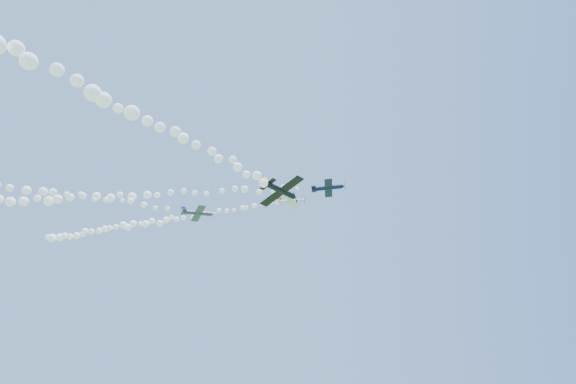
{
  "coord_description": "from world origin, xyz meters",
  "views": [
    {
      "loc": [
        8.83,
        -98.91,
        3.1
      ],
      "look_at": [
        5.13,
        -7.33,
        46.67
      ],
      "focal_mm": 30.0,
      "sensor_mm": 36.0,
      "label": 1
    }
  ],
  "objects_px": {
    "plane_grey": "(198,213)",
    "plane_navy": "(328,188)",
    "plane_white": "(291,201)",
    "plane_black": "(281,191)"
  },
  "relations": [
    {
      "from": "plane_navy",
      "to": "plane_grey",
      "type": "bearing_deg",
      "value": 171.7
    },
    {
      "from": "plane_grey",
      "to": "plane_navy",
      "type": "bearing_deg",
      "value": -35.31
    },
    {
      "from": "plane_grey",
      "to": "plane_black",
      "type": "relative_size",
      "value": 1.08
    },
    {
      "from": "plane_white",
      "to": "plane_navy",
      "type": "xyz_separation_m",
      "value": [
        8.16,
        -7.12,
        -0.28
      ]
    },
    {
      "from": "plane_grey",
      "to": "plane_white",
      "type": "bearing_deg",
      "value": -19.94
    },
    {
      "from": "plane_white",
      "to": "plane_navy",
      "type": "bearing_deg",
      "value": -23.86
    },
    {
      "from": "plane_white",
      "to": "plane_black",
      "type": "bearing_deg",
      "value": -73.92
    },
    {
      "from": "plane_navy",
      "to": "plane_grey",
      "type": "distance_m",
      "value": 29.45
    },
    {
      "from": "plane_navy",
      "to": "plane_grey",
      "type": "height_order",
      "value": "plane_navy"
    },
    {
      "from": "plane_black",
      "to": "plane_white",
      "type": "bearing_deg",
      "value": 34.82
    }
  ]
}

